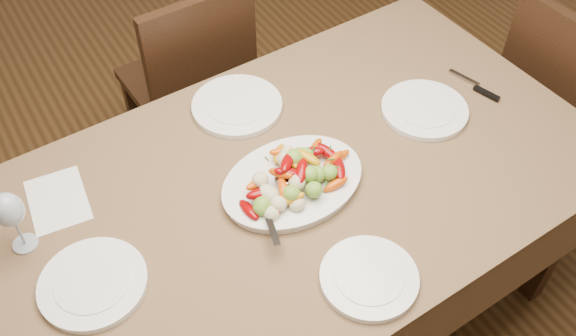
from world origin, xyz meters
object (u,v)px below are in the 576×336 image
Objects in this scene: plate_right at (424,110)px; wine_glass at (13,220)px; chair_right at (569,108)px; plate_far at (237,106)px; dining_table at (288,259)px; chair_far at (185,81)px; serving_platter at (292,183)px; plate_near at (369,278)px; plate_left at (93,284)px.

wine_glass reaches higher than plate_right.
plate_far is at bearing 69.86° from chair_right.
plate_right reaches higher than dining_table.
wine_glass is (-0.75, -0.69, 0.39)m from chair_far.
chair_right is at bearing -0.61° from serving_platter.
dining_table is 0.54m from plate_near.
plate_right is 1.21m from wine_glass.
plate_near is at bearing 85.39° from chair_far.
serving_platter is 1.51× the size of plate_left.
chair_right is at bearing 0.14° from plate_left.
plate_left is 0.94× the size of plate_far.
serving_platter is 0.59m from plate_left.
chair_far is at bearing 86.19° from dining_table.
plate_left is at bearing -176.60° from dining_table.
wine_glass is at bearing 116.96° from plate_left.
plate_near is (0.58, -0.34, 0.00)m from plate_left.
dining_table is 0.64m from plate_right.
plate_right and plate_far have the same top height.
wine_glass is (-0.69, 0.19, 0.09)m from serving_platter.
dining_table is 8.98× the size of wine_glass.
chair_right is at bearing 140.27° from chair_far.
chair_right is 0.77m from plate_right.
dining_table is at bearing 103.44° from serving_platter.
plate_left is 0.68m from plate_near.
chair_far is 4.64× the size of wine_glass.
plate_left is at bearing 52.61° from chair_far.
plate_near reaches higher than dining_table.
plate_right is 1.31× the size of wine_glass.
dining_table is 4.57× the size of serving_platter.
plate_left is at bearing 149.80° from plate_near.
serving_platter is 1.51× the size of plate_right.
chair_far reaches higher than plate_far.
serving_platter is at bearing 84.39° from chair_far.
chair_right is 1.83m from plate_left.
plate_right is at bearing 4.91° from serving_platter.
chair_right is 3.88× the size of plate_near.
plate_left is 0.25m from wine_glass.
serving_platter is at bearing -175.09° from plate_right.
plate_left is at bearing -178.30° from serving_platter.
serving_platter is 1.43× the size of plate_far.
wine_glass reaches higher than plate_left.
wine_glass is at bearing 165.72° from dining_table.
serving_platter reaches higher than plate_far.
dining_table is 0.39m from serving_platter.
plate_near is at bearing -30.20° from plate_left.
plate_near is at bearing -89.37° from dining_table.
chair_far is 1.47m from chair_right.
chair_far is 3.36× the size of plate_far.
plate_far is (-1.20, 0.38, 0.29)m from chair_right.
chair_far reaches higher than serving_platter.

